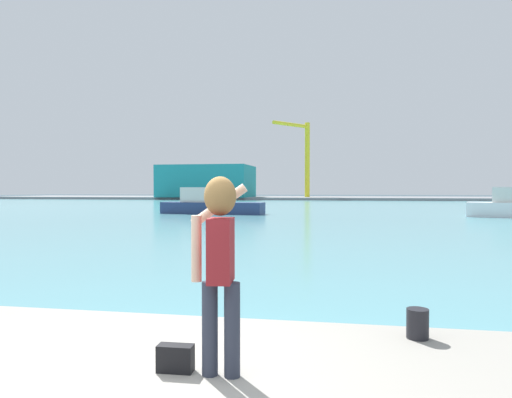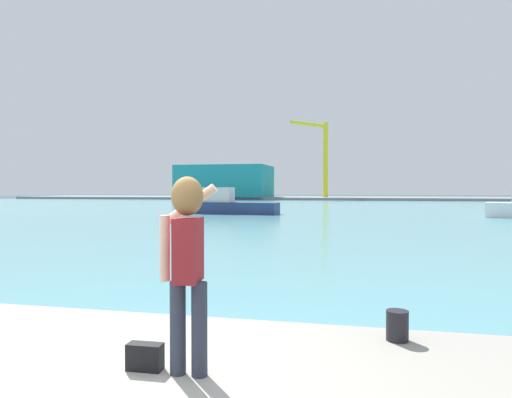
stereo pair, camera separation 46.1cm
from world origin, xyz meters
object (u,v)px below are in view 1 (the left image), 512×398
Objects in this scene: handbag at (175,358)px; harbor_bollard at (418,324)px; person_photographer at (220,254)px; warehouse_left at (207,181)px; port_crane at (304,152)px; boat_moored at (209,205)px.

harbor_bollard is at bearing 30.50° from handbag.
warehouse_left is (-25.58, 87.62, 2.12)m from person_photographer.
port_crane reaches higher than harbor_bollard.
boat_moored is at bearing 109.78° from harbor_bollard.
port_crane is (-5.99, 88.89, 8.00)m from person_photographer.
boat_moored is at bearing -93.89° from port_crane.
handbag is at bearing 82.64° from person_photographer.
harbor_bollard is 0.04× the size of boat_moored.
boat_moored is 0.59× the size of port_crane.
handbag is 34.91m from boat_moored.
harbor_bollard is 88.34m from port_crane.
warehouse_left is (-27.45, 86.26, 3.03)m from harbor_bollard.
handbag is 0.99× the size of harbor_bollard.
harbor_bollard is at bearing -84.87° from port_crane.
harbor_bollard is 0.02× the size of port_crane.
port_crane is at bearing 93.59° from handbag.
person_photographer is at bearing -86.15° from port_crane.
person_photographer reaches higher than harbor_bollard.
person_photographer is 35.04m from boat_moored.
handbag is (-0.41, 0.01, -0.95)m from person_photographer.
warehouse_left reaches higher than harbor_bollard.
person_photographer is 0.10× the size of warehouse_left.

